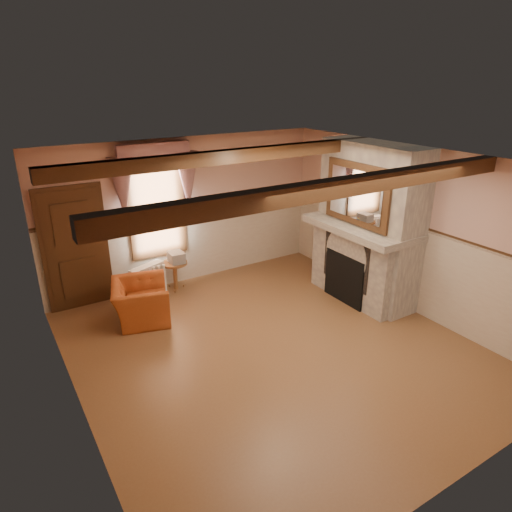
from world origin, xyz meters
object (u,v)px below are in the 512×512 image
oil_lamp (339,208)px  radiator (148,281)px  bowl (364,223)px  mantel_clock (342,211)px  side_table (175,275)px  armchair (141,301)px

oil_lamp → radiator: bearing=155.0°
oil_lamp → bowl: bearing=-90.0°
mantel_clock → bowl: bearing=-90.0°
mantel_clock → oil_lamp: oil_lamp is taller
side_table → radiator: bearing=180.0°
radiator → mantel_clock: bearing=-48.6°
side_table → bowl: bearing=-38.9°
armchair → oil_lamp: size_ratio=3.62×
bowl → mantel_clock: (0.00, 0.57, 0.06)m
side_table → oil_lamp: bearing=-29.2°
bowl → oil_lamp: oil_lamp is taller
side_table → bowl: size_ratio=1.80×
armchair → mantel_clock: (3.62, -0.79, 1.19)m
radiator → bowl: 4.05m
armchair → radiator: armchair is taller
radiator → oil_lamp: oil_lamp is taller
armchair → mantel_clock: 3.90m
armchair → side_table: 1.23m
mantel_clock → radiator: bearing=153.8°
side_table → oil_lamp: (2.68, -1.50, 1.29)m
radiator → bowl: bearing=-56.2°
radiator → oil_lamp: (3.22, -1.50, 1.26)m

